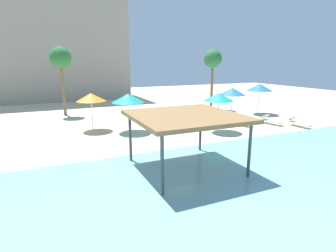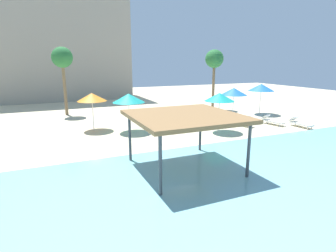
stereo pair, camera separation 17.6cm
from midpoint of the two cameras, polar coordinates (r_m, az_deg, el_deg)
The scene contains 15 objects.
ground_plane at distance 14.71m, azimuth 4.48°, elevation -6.49°, with size 80.00×80.00×0.00m, color beige.
lagoon_water at distance 10.77m, azimuth 18.17°, elevation -14.81°, with size 44.00×13.50×0.04m, color #7AB7C1.
shade_pavilion at distance 12.45m, azimuth 3.95°, elevation 1.77°, with size 4.80×4.80×2.64m.
beach_umbrella_orange_0 at distance 20.73m, azimuth -15.43°, elevation 5.86°, with size 2.14×2.14×2.75m.
beach_umbrella_teal_1 at distance 19.73m, azimuth -8.01°, elevation 5.82°, with size 2.31×2.31×2.76m.
beach_umbrella_teal_2 at distance 19.91m, azimuth 11.00°, elevation 5.97°, with size 2.15×2.15×2.81m.
beach_umbrella_blue_3 at distance 27.83m, azimuth 19.14°, elevation 7.66°, with size 2.45×2.45×2.92m.
beach_umbrella_blue_6 at distance 26.00m, azimuth 13.83°, elevation 7.04°, with size 2.43×2.43×2.64m.
lounge_chair_0 at distance 20.97m, azimuth -1.59°, elevation 0.53°, with size 1.56×1.91×0.74m.
lounge_chair_1 at distance 22.44m, azimuth 15.16°, elevation 0.91°, with size 1.24×1.99×0.74m.
lounge_chair_2 at distance 23.68m, azimuth 26.06°, elevation 0.64°, with size 0.72×1.93×0.74m.
lounge_chair_4 at distance 23.71m, azimuth 21.10°, elevation 1.13°, with size 0.98×1.98×0.74m.
palm_tree_0 at distance 27.37m, azimuth -21.11°, elevation 12.97°, with size 1.90×1.90×6.32m.
palm_tree_2 at distance 29.59m, azimuth 9.86°, elevation 13.43°, with size 1.90×1.90×6.22m.
hotel_block_0 at distance 40.89m, azimuth -22.78°, elevation 15.94°, with size 18.94×8.75×15.08m, color #9E9384.
Camera 2 is at (-6.50, -12.22, 4.98)m, focal length 29.07 mm.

